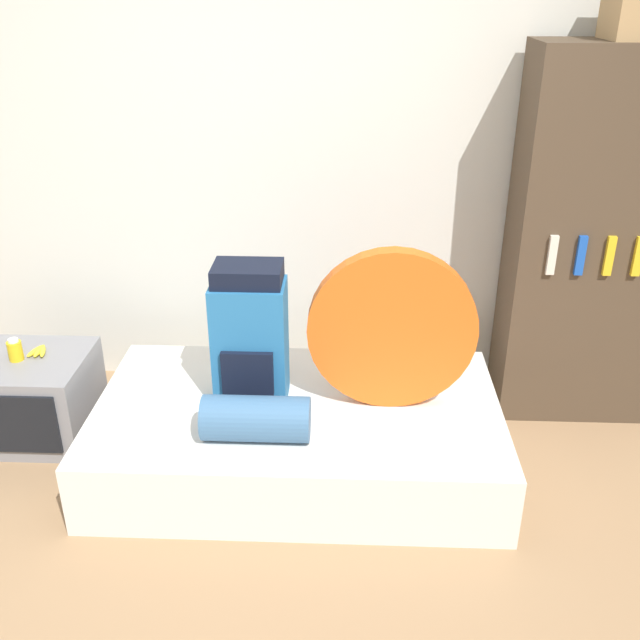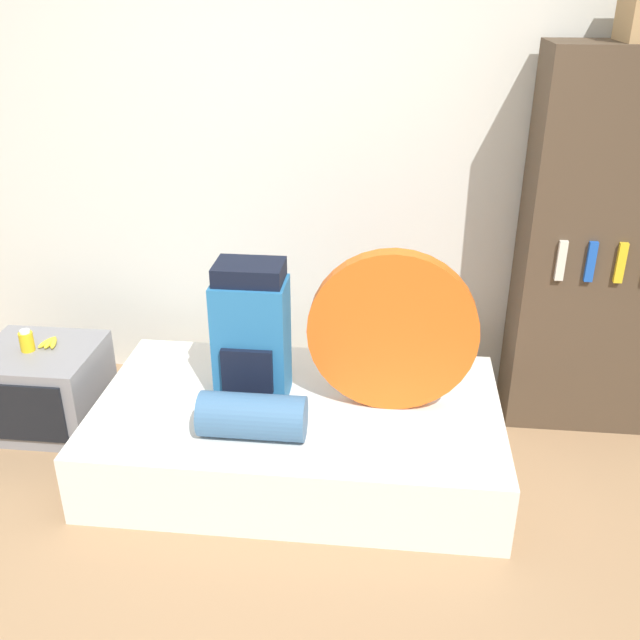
{
  "view_description": "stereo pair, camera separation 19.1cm",
  "coord_description": "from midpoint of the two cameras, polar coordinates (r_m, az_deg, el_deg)",
  "views": [
    {
      "loc": [
        0.32,
        -2.07,
        2.21
      ],
      "look_at": [
        0.19,
        0.84,
        0.8
      ],
      "focal_mm": 40.0,
      "sensor_mm": 36.0,
      "label": 1
    },
    {
      "loc": [
        0.51,
        -2.06,
        2.21
      ],
      "look_at": [
        0.19,
        0.84,
        0.8
      ],
      "focal_mm": 40.0,
      "sensor_mm": 36.0,
      "label": 2
    }
  ],
  "objects": [
    {
      "name": "canister",
      "position": [
        3.97,
        -24.5,
        -2.22
      ],
      "size": [
        0.07,
        0.07,
        0.12
      ],
      "color": "gold",
      "rests_on": "television"
    },
    {
      "name": "banana_bunch",
      "position": [
        4.01,
        -22.84,
        -2.32
      ],
      "size": [
        0.1,
        0.13,
        0.03
      ],
      "color": "yellow",
      "rests_on": "television"
    },
    {
      "name": "bookshelf",
      "position": [
        3.92,
        19.93,
        5.86
      ],
      "size": [
        0.87,
        0.42,
        1.95
      ],
      "color": "#473828",
      "rests_on": "ground_plane"
    },
    {
      "name": "ground_plane",
      "position": [
        3.05,
        -6.52,
        -20.83
      ],
      "size": [
        16.0,
        16.0,
        0.0
      ],
      "primitive_type": "plane",
      "color": "#997551"
    },
    {
      "name": "tent_bag",
      "position": [
        3.29,
        4.12,
        -0.79
      ],
      "size": [
        0.78,
        0.09,
        0.78
      ],
      "color": "#E05B19",
      "rests_on": "bed"
    },
    {
      "name": "television",
      "position": [
        4.08,
        -23.24,
        -5.69
      ],
      "size": [
        0.6,
        0.56,
        0.45
      ],
      "color": "gray",
      "rests_on": "ground_plane"
    },
    {
      "name": "sleeping_roll",
      "position": [
        3.19,
        -6.87,
        -7.87
      ],
      "size": [
        0.48,
        0.21,
        0.21
      ],
      "color": "#3D668E",
      "rests_on": "bed"
    },
    {
      "name": "bed",
      "position": [
        3.56,
        -3.31,
        -9.09
      ],
      "size": [
        1.95,
        1.13,
        0.35
      ],
      "color": "silver",
      "rests_on": "ground_plane"
    },
    {
      "name": "wall_back",
      "position": [
        3.94,
        -3.72,
        12.35
      ],
      "size": [
        8.0,
        0.05,
        2.6
      ],
      "color": "silver",
      "rests_on": "ground_plane"
    },
    {
      "name": "backpack",
      "position": [
        3.37,
        -7.24,
        -1.34
      ],
      "size": [
        0.34,
        0.27,
        0.69
      ],
      "color": "#23669E",
      "rests_on": "bed"
    }
  ]
}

